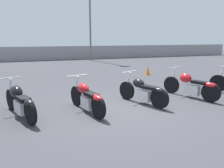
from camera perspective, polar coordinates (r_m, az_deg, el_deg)
The scene contains 8 objects.
ground_plane at distance 6.38m, azimuth 2.11°, elevation -6.96°, with size 60.00×60.00×0.00m, color #38383D.
fence_back at distance 21.67m, azimuth -13.55°, elevation 7.85°, with size 40.00×0.04×1.30m.
light_pole_left at distance 21.10m, azimuth -5.83°, elevation 20.50°, with size 0.70×0.35×9.06m.
motorcycle_slot_1 at distance 6.28m, azimuth -22.94°, elevation -4.15°, with size 0.97×2.00×0.98m.
motorcycle_slot_2 at distance 6.20m, azimuth -6.55°, elevation -3.59°, with size 0.78×1.94×0.98m.
motorcycle_slot_3 at distance 6.97m, azimuth 8.20°, elevation -1.94°, with size 0.94×1.86×0.98m.
motorcycle_slot_4 at distance 8.14m, azimuth 19.95°, elevation -0.45°, with size 0.94×2.11×1.00m.
traffic_cone_near at distance 12.60m, azimuth 9.32°, elevation 3.56°, with size 0.27×0.27×0.54m.
Camera 1 is at (-2.22, -5.62, 2.06)m, focal length 35.00 mm.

